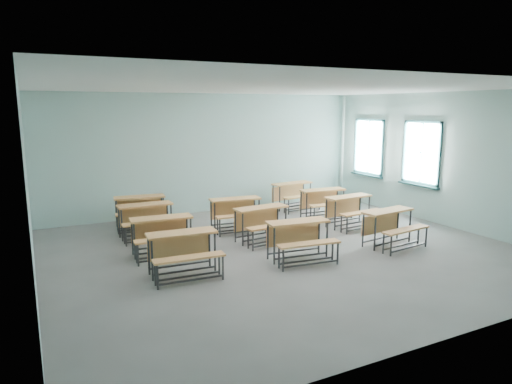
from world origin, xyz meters
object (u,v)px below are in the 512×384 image
Objects in this scene: desk_unit_r2c2 at (324,199)px; desk_unit_r3c0 at (140,207)px; desk_unit_r1c2 at (351,207)px; desk_unit_r3c2 at (294,192)px; desk_unit_r2c0 at (146,216)px; desk_unit_r1c0 at (163,231)px; desk_unit_r0c2 at (391,222)px; desk_unit_r0c1 at (300,235)px; desk_unit_r2c1 at (237,209)px; desk_unit_r0c0 at (184,247)px; desk_unit_r1c1 at (264,219)px.

desk_unit_r3c0 is at bearing 170.52° from desk_unit_r2c2.
desk_unit_r3c0 is (-4.48, 1.20, 0.00)m from desk_unit_r2c2.
desk_unit_r1c2 is 2.30m from desk_unit_r3c2.
desk_unit_r1c0 is at bearing -90.26° from desk_unit_r2c0.
desk_unit_r0c2 is at bearing -102.68° from desk_unit_r1c2.
desk_unit_r2c0 is at bearing -87.50° from desk_unit_r3c0.
desk_unit_r3c2 is (4.33, 0.05, 0.00)m from desk_unit_r3c0.
desk_unit_r2c2 is 4.64m from desk_unit_r3c0.
desk_unit_r1c2 and desk_unit_r2c0 have the same top height.
desk_unit_r1c0 is at bearing -85.02° from desk_unit_r3c0.
desk_unit_r3c0 is at bearing 85.51° from desk_unit_r2c0.
desk_unit_r2c1 is at bearing 100.16° from desk_unit_r0c1.
desk_unit_r0c0 is 0.99× the size of desk_unit_r1c2.
desk_unit_r0c2 is at bearing -88.59° from desk_unit_r2c2.
desk_unit_r2c0 is (-4.37, 2.88, 0.00)m from desk_unit_r0c2.
desk_unit_r2c0 is 4.57m from desk_unit_r2c2.
desk_unit_r0c1 is 3.56m from desk_unit_r2c0.
desk_unit_r0c1 is 1.06× the size of desk_unit_r2c0.
desk_unit_r3c2 is (-0.15, 1.25, 0.00)m from desk_unit_r2c2.
desk_unit_r1c1 and desk_unit_r3c2 have the same top height.
desk_unit_r1c0 is 1.05× the size of desk_unit_r2c0.
desk_unit_r1c2 and desk_unit_r2c1 have the same top height.
desk_unit_r1c1 is at bearing -41.46° from desk_unit_r3c0.
desk_unit_r2c1 is at bearing 124.94° from desk_unit_r0c2.
desk_unit_r2c1 is at bearing -8.07° from desk_unit_r2c0.
desk_unit_r1c0 is at bearing 176.47° from desk_unit_r1c2.
desk_unit_r2c2 is at bearing -89.38° from desk_unit_r3c2.
desk_unit_r2c0 is 0.93× the size of desk_unit_r3c0.
desk_unit_r2c1 is at bearing 31.95° from desk_unit_r1c0.
desk_unit_r2c0 is 0.94× the size of desk_unit_r3c2.
desk_unit_r0c1 is 1.01× the size of desk_unit_r2c2.
desk_unit_r2c1 is (2.03, -0.30, 0.00)m from desk_unit_r2c0.
desk_unit_r1c1 is (-0.04, 1.39, 0.00)m from desk_unit_r0c1.
desk_unit_r1c1 and desk_unit_r2c1 have the same top height.
desk_unit_r0c1 is at bearing -51.55° from desk_unit_r2c0.
desk_unit_r3c0 is (-1.95, 1.26, 0.00)m from desk_unit_r2c1.
desk_unit_r1c0 is 0.98× the size of desk_unit_r3c2.
desk_unit_r3c0 is at bearing 92.15° from desk_unit_r1c0.
desk_unit_r1c1 is at bearing -32.95° from desk_unit_r2c0.
desk_unit_r1c2 is at bearing -91.47° from desk_unit_r3c2.
desk_unit_r2c0 is at bearing 93.90° from desk_unit_r1c0.
desk_unit_r2c1 is (2.05, 1.06, 0.00)m from desk_unit_r1c0.
desk_unit_r0c1 is 4.41m from desk_unit_r3c2.
desk_unit_r2c2 is 1.26m from desk_unit_r3c2.
desk_unit_r1c0 is (-0.03, 1.21, 0.00)m from desk_unit_r0c0.
desk_unit_r1c0 is at bearing 153.70° from desk_unit_r0c2.
desk_unit_r2c1 is (-0.16, 2.50, 0.00)m from desk_unit_r0c1.
desk_unit_r2c1 and desk_unit_r3c2 have the same top height.
desk_unit_r0c0 is at bearing 168.80° from desk_unit_r0c2.
desk_unit_r1c1 is at bearing -77.42° from desk_unit_r2c1.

